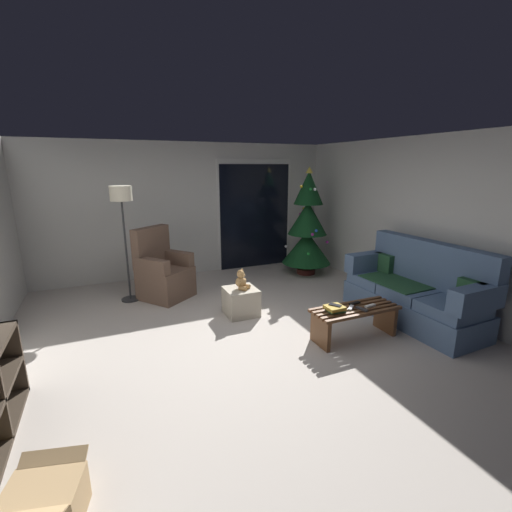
{
  "coord_description": "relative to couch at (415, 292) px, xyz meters",
  "views": [
    {
      "loc": [
        -1.48,
        -3.65,
        2.07
      ],
      "look_at": [
        0.4,
        0.7,
        0.85
      ],
      "focal_mm": 24.69,
      "sensor_mm": 36.0,
      "label": 1
    }
  ],
  "objects": [
    {
      "name": "coffee_table",
      "position": [
        -1.11,
        -0.13,
        -0.13
      ],
      "size": [
        1.1,
        0.4,
        0.4
      ],
      "color": "brown",
      "rests_on": "ground"
    },
    {
      "name": "patio_door_glass",
      "position": [
        -0.96,
        3.33,
        0.65
      ],
      "size": [
        1.5,
        0.02,
        2.1
      ],
      "primitive_type": "cube",
      "color": "black",
      "rests_on": "ground"
    },
    {
      "name": "couch",
      "position": [
        0.0,
        0.0,
        0.0
      ],
      "size": [
        0.84,
        1.96,
        1.08
      ],
      "color": "slate",
      "rests_on": "ground"
    },
    {
      "name": "floor_lamp",
      "position": [
        -3.55,
        2.31,
        1.11
      ],
      "size": [
        0.32,
        0.32,
        1.78
      ],
      "color": "#2D2D30",
      "rests_on": "ground"
    },
    {
      "name": "ottoman",
      "position": [
        -2.13,
        1.1,
        -0.21
      ],
      "size": [
        0.44,
        0.44,
        0.39
      ],
      "primitive_type": "cube",
      "color": "#B2A893",
      "rests_on": "ground"
    },
    {
      "name": "teddy_bear_honey",
      "position": [
        -2.13,
        1.09,
        0.11
      ],
      "size": [
        0.21,
        0.22,
        0.29
      ],
      "color": "tan",
      "rests_on": "ottoman"
    },
    {
      "name": "armchair",
      "position": [
        -3.03,
        2.24,
        0.0
      ],
      "size": [
        0.96,
        0.96,
        1.13
      ],
      "color": "brown",
      "rests_on": "ground"
    },
    {
      "name": "christmas_tree",
      "position": [
        -0.25,
        2.44,
        0.51
      ],
      "size": [
        0.94,
        0.94,
        2.05
      ],
      "color": "#4C1E19",
      "rests_on": "ground"
    },
    {
      "name": "remote_black",
      "position": [
        -1.05,
        -0.03,
        0.01
      ],
      "size": [
        0.16,
        0.06,
        0.02
      ],
      "primitive_type": "cube",
      "rotation": [
        0.0,
        0.0,
        4.8
      ],
      "color": "black",
      "rests_on": "coffee_table"
    },
    {
      "name": "remote_white",
      "position": [
        -0.93,
        -0.18,
        0.01
      ],
      "size": [
        0.16,
        0.07,
        0.02
      ],
      "primitive_type": "cube",
      "rotation": [
        0.0,
        0.0,
        4.88
      ],
      "color": "silver",
      "rests_on": "coffee_table"
    },
    {
      "name": "wall_right",
      "position": [
        0.54,
        0.36,
        0.85
      ],
      "size": [
        0.12,
        6.0,
        2.5
      ],
      "primitive_type": "cube",
      "color": "beige",
      "rests_on": "ground"
    },
    {
      "name": "remote_silver",
      "position": [
        -1.19,
        -0.13,
        0.01
      ],
      "size": [
        0.15,
        0.13,
        0.02
      ],
      "primitive_type": "cube",
      "rotation": [
        0.0,
        0.0,
        5.42
      ],
      "color": "#ADADB2",
      "rests_on": "coffee_table"
    },
    {
      "name": "wall_back",
      "position": [
        -2.32,
        3.42,
        0.85
      ],
      "size": [
        5.72,
        0.12,
        2.5
      ],
      "primitive_type": "cube",
      "color": "beige",
      "rests_on": "ground"
    },
    {
      "name": "cell_phone",
      "position": [
        -1.4,
        -0.11,
        0.08
      ],
      "size": [
        0.14,
        0.16,
        0.01
      ],
      "primitive_type": "cube",
      "rotation": [
        0.0,
        0.0,
        0.59
      ],
      "color": "black",
      "rests_on": "book_stack"
    },
    {
      "name": "patio_door_frame",
      "position": [
        -0.96,
        3.35,
        0.7
      ],
      "size": [
        1.6,
        0.02,
        2.2
      ],
      "primitive_type": "cube",
      "color": "silver",
      "rests_on": "ground"
    },
    {
      "name": "cardboard_box_open_near_shelf",
      "position": [
        -4.29,
        -1.29,
        -0.26
      ],
      "size": [
        0.5,
        0.56,
        0.32
      ],
      "color": "tan",
      "rests_on": "ground"
    },
    {
      "name": "remote_graphite",
      "position": [
        -1.09,
        -0.21,
        0.01
      ],
      "size": [
        0.08,
        0.16,
        0.02
      ],
      "primitive_type": "cube",
      "rotation": [
        0.0,
        0.0,
        0.24
      ],
      "color": "#333338",
      "rests_on": "coffee_table"
    },
    {
      "name": "book_stack",
      "position": [
        -1.41,
        -0.12,
        0.04
      ],
      "size": [
        0.23,
        0.2,
        0.07
      ],
      "color": "#337042",
      "rests_on": "coffee_table"
    },
    {
      "name": "ground_plane",
      "position": [
        -2.32,
        0.36,
        -0.4
      ],
      "size": [
        7.0,
        7.0,
        0.0
      ],
      "primitive_type": "plane",
      "color": "#BCB2A8"
    }
  ]
}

